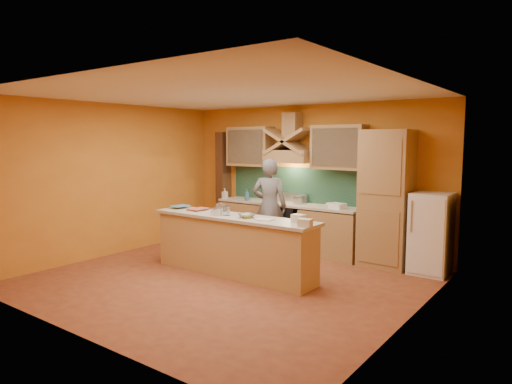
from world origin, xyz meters
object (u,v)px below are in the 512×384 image
Objects in this scene: stove at (287,227)px; person at (269,206)px; fridge at (431,234)px; kitchen_scale at (217,212)px; mixing_bowl at (246,216)px.

person is at bearing -103.33° from stove.
person is (-0.11, -0.46, 0.45)m from stove.
person reaches higher than stove.
fridge reaches higher than kitchen_scale.
kitchen_scale is (-2.72, -2.06, 0.35)m from fridge.
stove is at bearing 104.01° from mixing_bowl.
person is at bearing 79.03° from kitchen_scale.
fridge reaches higher than stove.
person is 1.60m from kitchen_scale.
kitchen_scale is (-0.02, -2.06, 0.55)m from stove.
person reaches higher than fridge.
stove is 6.80× the size of kitchen_scale.
mixing_bowl is at bearing -75.99° from stove.
kitchen_scale reaches higher than stove.
stove is 3.61× the size of mixing_bowl.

